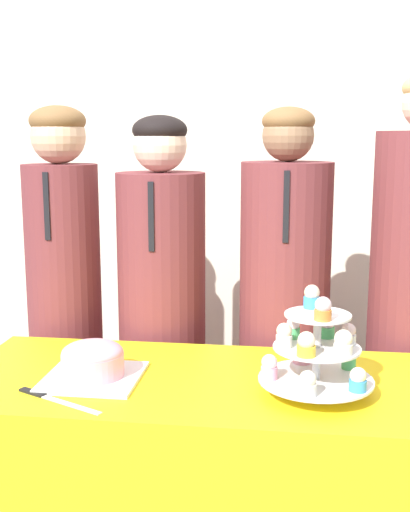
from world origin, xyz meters
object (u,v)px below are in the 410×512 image
Objects in this scene: round_cake at (93,361)px; student_2 at (283,340)px; cake_knife at (46,397)px; student_0 at (66,323)px; cupcake_stand at (316,350)px; student_1 at (162,337)px.

student_2 is at bearing 46.25° from round_cake.
student_2 is (0.58, 0.66, -0.04)m from cake_knife.
student_0 is (-0.19, 0.66, -0.01)m from cake_knife.
cake_knife is 0.88m from student_2.
cake_knife is 0.17× the size of student_2.
round_cake is 0.59m from cupcake_stand.
round_cake is at bearing -63.16° from student_0.
student_2 reaches higher than cupcake_stand.
student_1 is 0.98× the size of student_2.
student_0 is 0.35m from student_1.
student_1 is at bearing 81.00° from round_cake.
student_0 is 1.01× the size of student_2.
cupcake_stand is at bearing 34.85° from cake_knife.
student_2 is (0.42, 0.00, 0.01)m from student_1.
student_2 is (0.50, 0.52, -0.09)m from round_cake.
student_0 is at bearing 146.87° from cupcake_stand.
student_1 reaches higher than round_cake.
student_2 is (-0.08, 0.56, -0.16)m from cupcake_stand.
student_2 reaches higher than student_1.
student_1 is at bearing 102.01° from cake_knife.
round_cake is 0.17× the size of student_0.
cupcake_stand is at bearing -3.10° from round_cake.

